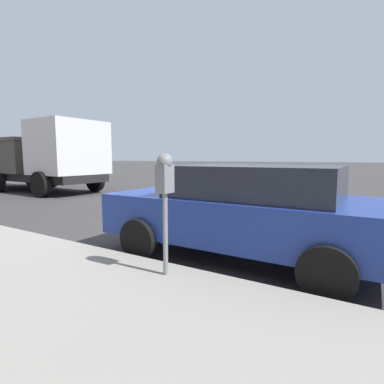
{
  "coord_description": "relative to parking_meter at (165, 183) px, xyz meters",
  "views": [
    {
      "loc": [
        -5.43,
        -2.97,
        1.58
      ],
      "look_at": [
        -2.17,
        -1.0,
        1.14
      ],
      "focal_mm": 28.0,
      "sensor_mm": 36.0,
      "label": 1
    }
  ],
  "objects": [
    {
      "name": "ground_plane",
      "position": [
        2.56,
        0.85,
        -1.28
      ],
      "size": [
        220.0,
        220.0,
        0.0
      ],
      "primitive_type": "plane",
      "color": "#3D3A3A"
    },
    {
      "name": "parking_meter",
      "position": [
        0.0,
        0.0,
        0.0
      ],
      "size": [
        0.21,
        0.19,
        1.48
      ],
      "color": "gray",
      "rests_on": "sidewalk"
    },
    {
      "name": "car_blue",
      "position": [
        1.55,
        -0.45,
        -0.5
      ],
      "size": [
        2.13,
        4.33,
        1.46
      ],
      "rotation": [
        0.0,
        0.0,
        0.0
      ],
      "color": "navy",
      "rests_on": "ground_plane"
    },
    {
      "name": "dump_truck",
      "position": [
        5.54,
        11.75,
        0.31
      ],
      "size": [
        3.14,
        7.97,
        3.13
      ],
      "rotation": [
        0.0,
        0.0,
        3.12
      ],
      "color": "black",
      "rests_on": "ground_plane"
    }
  ]
}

